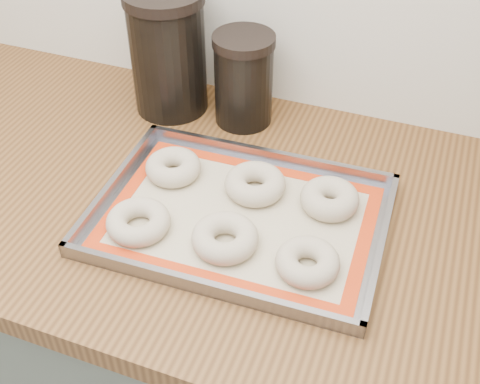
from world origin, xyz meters
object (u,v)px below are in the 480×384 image
at_px(baking_tray, 240,217).
at_px(bagel_back_left, 173,167).
at_px(canister_mid, 244,79).
at_px(bagel_front_left, 138,222).
at_px(bagel_back_right, 330,199).
at_px(bagel_back_mid, 255,184).
at_px(bagel_front_mid, 225,238).
at_px(bagel_front_right, 308,262).
at_px(canister_left, 168,52).

distance_m(baking_tray, bagel_back_left, 0.16).
distance_m(baking_tray, canister_mid, 0.30).
relative_size(baking_tray, bagel_front_left, 4.65).
height_order(baking_tray, bagel_back_right, bagel_back_right).
bearing_deg(bagel_back_left, bagel_back_mid, 2.62).
bearing_deg(bagel_back_left, baking_tray, -22.77).
bearing_deg(bagel_back_left, bagel_front_mid, -41.03).
bearing_deg(bagel_front_right, bagel_front_mid, 178.71).
xyz_separation_m(bagel_front_right, canister_mid, (-0.23, 0.34, 0.07)).
xyz_separation_m(bagel_front_right, canister_left, (-0.38, 0.33, 0.10)).
bearing_deg(canister_mid, bagel_front_left, -97.39).
distance_m(bagel_front_mid, canister_left, 0.42).
bearing_deg(bagel_back_mid, bagel_front_left, -133.68).
xyz_separation_m(bagel_back_mid, canister_mid, (-0.10, 0.20, 0.07)).
height_order(bagel_front_right, bagel_back_mid, bagel_back_mid).
xyz_separation_m(baking_tray, bagel_front_left, (-0.14, -0.08, 0.01)).
relative_size(baking_tray, bagel_back_mid, 4.59).
xyz_separation_m(baking_tray, canister_mid, (-0.09, 0.27, 0.08)).
height_order(bagel_back_right, canister_mid, canister_mid).
relative_size(bagel_back_mid, canister_mid, 0.57).
height_order(bagel_front_left, bagel_back_right, bagel_back_right).
relative_size(baking_tray, bagel_front_mid, 4.57).
bearing_deg(bagel_back_right, baking_tray, -149.79).
bearing_deg(bagel_front_right, bagel_back_left, 154.76).
bearing_deg(baking_tray, bagel_front_mid, -89.57).
bearing_deg(bagel_back_left, canister_mid, 76.12).
distance_m(bagel_back_mid, bagel_back_right, 0.13).
bearing_deg(canister_left, baking_tray, -47.23).
xyz_separation_m(bagel_front_mid, canister_mid, (-0.09, 0.34, 0.07)).
xyz_separation_m(bagel_back_right, canister_left, (-0.37, 0.19, 0.10)).
bearing_deg(baking_tray, canister_left, 132.77).
xyz_separation_m(bagel_front_left, bagel_back_right, (0.27, 0.15, 0.00)).
xyz_separation_m(baking_tray, bagel_back_left, (-0.15, 0.06, 0.02)).
xyz_separation_m(bagel_back_left, bagel_back_right, (0.27, 0.01, 0.00)).
bearing_deg(bagel_front_mid, bagel_front_right, -1.29).
distance_m(bagel_front_mid, bagel_back_left, 0.19).
relative_size(bagel_front_left, bagel_front_mid, 0.98).
bearing_deg(baking_tray, bagel_back_left, 157.23).
xyz_separation_m(bagel_front_right, bagel_back_right, (-0.00, 0.14, 0.00)).
relative_size(bagel_front_left, bagel_back_mid, 0.99).
height_order(bagel_front_left, bagel_front_mid, bagel_front_mid).
distance_m(baking_tray, canister_left, 0.38).
bearing_deg(canister_left, bagel_front_right, -41.64).
height_order(bagel_front_left, bagel_front_right, same).
xyz_separation_m(bagel_back_right, canister_mid, (-0.22, 0.20, 0.07)).
height_order(bagel_back_mid, bagel_back_right, bagel_back_right).
relative_size(baking_tray, canister_left, 1.95).
bearing_deg(bagel_back_mid, canister_mid, 115.15).
relative_size(bagel_back_right, canister_mid, 0.54).
height_order(bagel_front_mid, canister_mid, canister_mid).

